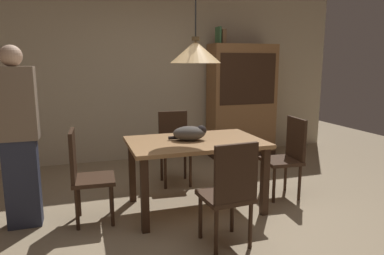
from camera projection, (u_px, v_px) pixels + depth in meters
name	position (u px, v px, depth m)	size (l,w,h in m)	color
ground	(214.00, 224.00, 3.41)	(10.00, 10.00, 0.00)	#998466
back_wall	(155.00, 69.00, 5.62)	(6.40, 0.10, 2.90)	beige
dining_table	(195.00, 150.00, 3.69)	(1.40, 0.90, 0.75)	#A87A4C
chair_left_side	(85.00, 172.00, 3.37)	(0.42, 0.42, 0.93)	#382316
chair_far_back	(174.00, 144.00, 4.53)	(0.43, 0.43, 0.93)	#382316
chair_near_front	(230.00, 190.00, 2.89)	(0.43, 0.43, 0.93)	#382316
chair_right_side	(287.00, 154.00, 4.05)	(0.43, 0.43, 0.93)	#382316
cat_sleeping	(190.00, 133.00, 3.66)	(0.40, 0.29, 0.16)	#4C4742
pendant_lamp	(196.00, 52.00, 3.50)	(0.52, 0.52, 1.30)	#E5B775
hutch_bookcase	(241.00, 103.00, 5.84)	(1.12, 0.45, 1.85)	olive
book_green_slim	(218.00, 35.00, 5.51)	(0.03, 0.20, 0.26)	#427A4C
book_brown_thick	(222.00, 37.00, 5.53)	(0.06, 0.24, 0.22)	brown
person_standing	(19.00, 138.00, 3.24)	(0.36, 0.22, 1.71)	#2D3347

